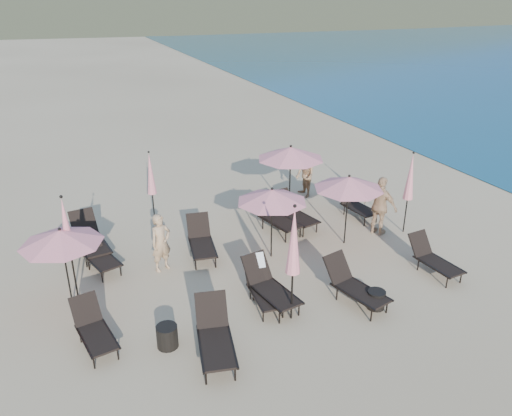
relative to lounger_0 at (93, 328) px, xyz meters
name	(u,v)px	position (x,y,z in m)	size (l,w,h in m)	color
ground	(313,308)	(4.80, -0.57, -0.41)	(800.00, 800.00, 0.00)	#D6BA8C
lounger_0	(93,328)	(0.00, 0.00, 0.00)	(0.85, 1.60, 0.87)	black
lounger_1	(215,335)	(2.22, -1.23, 0.06)	(1.00, 1.85, 1.01)	black
lounger_2	(262,284)	(3.81, 0.14, 0.05)	(0.67, 1.58, 0.96)	black
lounger_3	(269,285)	(3.96, 0.02, 0.05)	(0.94, 1.80, 0.98)	black
lounger_4	(354,284)	(5.80, -0.69, 0.05)	(1.05, 1.80, 0.98)	black
lounger_5	(433,258)	(8.42, -0.35, 0.01)	(0.74, 1.61, 0.90)	black
lounger_6	(98,253)	(0.43, 3.20, 0.02)	(1.06, 1.70, 0.92)	black
lounger_7	(90,238)	(0.32, 4.08, 0.09)	(0.97, 1.92, 1.06)	black
lounger_8	(201,240)	(3.15, 2.84, 0.04)	(0.89, 1.76, 0.97)	black
lounger_9	(276,215)	(5.69, 3.48, 0.07)	(1.08, 1.89, 1.02)	black
lounger_10	(294,212)	(6.34, 3.56, 0.05)	(1.00, 1.80, 0.98)	black
lounger_11	(356,204)	(8.51, 3.43, 0.02)	(0.81, 1.65, 0.91)	black
umbrella_open_0	(61,237)	(-0.35, 1.72, 1.35)	(1.85, 1.85, 1.99)	black
umbrella_open_1	(272,196)	(4.90, 2.02, 1.40)	(1.90, 1.90, 2.05)	black
umbrella_open_2	(349,183)	(7.19, 1.93, 1.46)	(1.96, 1.96, 2.11)	black
umbrella_open_3	(291,153)	(6.65, 4.51, 1.63)	(2.15, 2.15, 2.31)	black
umbrella_closed_0	(294,241)	(4.16, -0.74, 1.53)	(0.33, 0.33, 2.79)	black
umbrella_closed_1	(410,177)	(9.24, 1.87, 1.36)	(0.30, 0.30, 2.54)	black
umbrella_closed_2	(67,229)	(-0.21, 1.86, 1.46)	(0.31, 0.31, 2.69)	black
umbrella_closed_3	(151,174)	(2.37, 5.34, 1.25)	(0.28, 0.28, 2.38)	black
side_table_0	(167,336)	(1.38, -0.63, -0.16)	(0.45, 0.45, 0.49)	black
side_table_1	(376,299)	(6.15, -1.12, -0.19)	(0.42, 0.42, 0.44)	black
beachgoer_a	(161,243)	(1.98, 2.48, 0.38)	(0.57, 0.38, 1.57)	tan
beachgoer_b	(305,175)	(7.78, 5.60, 0.36)	(0.74, 0.58, 1.53)	#A97F57
beachgoer_c	(380,206)	(8.44, 2.06, 0.49)	(1.06, 0.44, 1.81)	tan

